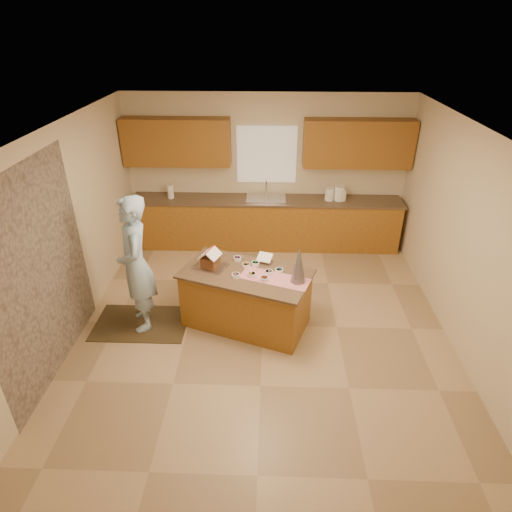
% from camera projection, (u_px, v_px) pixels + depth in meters
% --- Properties ---
extents(floor, '(5.50, 5.50, 0.00)m').
position_uv_depth(floor, '(263.00, 325.00, 6.08)').
color(floor, tan).
rests_on(floor, ground).
extents(ceiling, '(5.50, 5.50, 0.00)m').
position_uv_depth(ceiling, '(264.00, 130.00, 4.77)').
color(ceiling, silver).
rests_on(ceiling, floor).
extents(wall_back, '(5.50, 5.50, 0.00)m').
position_uv_depth(wall_back, '(266.00, 171.00, 7.83)').
color(wall_back, beige).
rests_on(wall_back, floor).
extents(wall_front, '(5.50, 5.50, 0.00)m').
position_uv_depth(wall_front, '(255.00, 417.00, 3.02)').
color(wall_front, beige).
rests_on(wall_front, floor).
extents(wall_left, '(5.50, 5.50, 0.00)m').
position_uv_depth(wall_left, '(66.00, 236.00, 5.50)').
color(wall_left, beige).
rests_on(wall_left, floor).
extents(wall_right, '(5.50, 5.50, 0.00)m').
position_uv_depth(wall_right, '(466.00, 243.00, 5.35)').
color(wall_right, beige).
rests_on(wall_right, floor).
extents(stone_accent, '(0.00, 2.50, 2.50)m').
position_uv_depth(stone_accent, '(40.00, 276.00, 4.85)').
color(stone_accent, gray).
rests_on(stone_accent, wall_left).
extents(window_curtain, '(1.05, 0.03, 1.00)m').
position_uv_depth(window_curtain, '(267.00, 155.00, 7.66)').
color(window_curtain, white).
rests_on(window_curtain, wall_back).
extents(back_counter_base, '(4.80, 0.60, 0.88)m').
position_uv_depth(back_counter_base, '(266.00, 224.00, 8.01)').
color(back_counter_base, olive).
rests_on(back_counter_base, floor).
extents(back_counter_top, '(4.85, 0.63, 0.04)m').
position_uv_depth(back_counter_top, '(266.00, 200.00, 7.78)').
color(back_counter_top, brown).
rests_on(back_counter_top, back_counter_base).
extents(upper_cabinet_left, '(1.85, 0.35, 0.80)m').
position_uv_depth(upper_cabinet_left, '(177.00, 142.00, 7.45)').
color(upper_cabinet_left, brown).
rests_on(upper_cabinet_left, wall_back).
extents(upper_cabinet_right, '(1.85, 0.35, 0.80)m').
position_uv_depth(upper_cabinet_right, '(358.00, 144.00, 7.36)').
color(upper_cabinet_right, brown).
rests_on(upper_cabinet_right, wall_back).
extents(sink, '(0.70, 0.45, 0.12)m').
position_uv_depth(sink, '(266.00, 201.00, 7.79)').
color(sink, silver).
rests_on(sink, back_counter_top).
extents(faucet, '(0.03, 0.03, 0.28)m').
position_uv_depth(faucet, '(266.00, 188.00, 7.86)').
color(faucet, silver).
rests_on(faucet, back_counter_top).
extents(island_base, '(1.80, 1.31, 0.79)m').
position_uv_depth(island_base, '(246.00, 300.00, 5.94)').
color(island_base, olive).
rests_on(island_base, floor).
extents(island_top, '(1.89, 1.41, 0.04)m').
position_uv_depth(island_top, '(246.00, 274.00, 5.74)').
color(island_top, brown).
rests_on(island_top, island_base).
extents(table_runner, '(0.96, 0.61, 0.01)m').
position_uv_depth(table_runner, '(275.00, 278.00, 5.60)').
color(table_runner, red).
rests_on(table_runner, island_top).
extents(baking_tray, '(0.49, 0.43, 0.02)m').
position_uv_depth(baking_tray, '(211.00, 266.00, 5.85)').
color(baking_tray, silver).
rests_on(baking_tray, island_top).
extents(cookbook, '(0.24, 0.21, 0.08)m').
position_uv_depth(cookbook, '(265.00, 257.00, 5.93)').
color(cookbook, white).
rests_on(cookbook, island_top).
extents(tinsel_tree, '(0.25, 0.25, 0.49)m').
position_uv_depth(tinsel_tree, '(299.00, 265.00, 5.42)').
color(tinsel_tree, '#9E9FA9').
rests_on(tinsel_tree, island_top).
extents(rug, '(1.28, 0.84, 0.01)m').
position_uv_depth(rug, '(142.00, 323.00, 6.11)').
color(rug, black).
rests_on(rug, floor).
extents(boy, '(0.66, 0.80, 1.89)m').
position_uv_depth(boy, '(136.00, 265.00, 5.65)').
color(boy, '#9EC2E1').
rests_on(boy, rug).
extents(canister_a, '(0.16, 0.16, 0.22)m').
position_uv_depth(canister_a, '(329.00, 194.00, 7.69)').
color(canister_a, white).
rests_on(canister_a, back_counter_top).
extents(canister_b, '(0.18, 0.18, 0.26)m').
position_uv_depth(canister_b, '(339.00, 193.00, 7.67)').
color(canister_b, white).
rests_on(canister_b, back_counter_top).
extents(canister_c, '(0.14, 0.14, 0.20)m').
position_uv_depth(canister_c, '(342.00, 195.00, 7.68)').
color(canister_c, white).
rests_on(canister_c, back_counter_top).
extents(paper_towel, '(0.11, 0.11, 0.24)m').
position_uv_depth(paper_towel, '(171.00, 192.00, 7.77)').
color(paper_towel, white).
rests_on(paper_towel, back_counter_top).
extents(gingerbread_house, '(0.32, 0.32, 0.25)m').
position_uv_depth(gingerbread_house, '(210.00, 260.00, 5.80)').
color(gingerbread_house, '#5A3517').
rests_on(gingerbread_house, baking_tray).
extents(candy_bowls, '(0.68, 0.62, 0.05)m').
position_uv_depth(candy_bowls, '(255.00, 270.00, 5.75)').
color(candy_bowls, green).
rests_on(candy_bowls, island_top).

